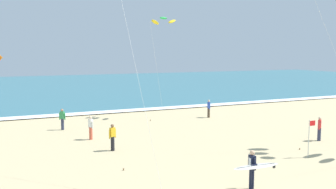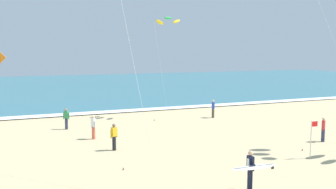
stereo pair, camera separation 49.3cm
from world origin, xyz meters
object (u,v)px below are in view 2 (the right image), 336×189
bystander_blue_top (213,109)px  bystander_white_top (93,127)px  surfer_trailing (252,167)px  kite_arc_emerald_mid (168,21)px  bystander_green_top (66,119)px  bystander_yellow_top (114,137)px  lifeguard_flag (312,136)px  bystander_red_top (323,129)px

bystander_blue_top → bystander_white_top: bearing=-160.5°
surfer_trailing → kite_arc_emerald_mid: 19.85m
bystander_green_top → bystander_white_top: same height
bystander_yellow_top → lifeguard_flag: lifeguard_flag is taller
kite_arc_emerald_mid → lifeguard_flag: bearing=-82.0°
bystander_green_top → bystander_red_top: (14.82, -10.37, 0.00)m
bystander_white_top → bystander_blue_top: (11.37, 4.03, 0.00)m
bystander_blue_top → bystander_red_top: bearing=-78.1°
bystander_red_top → kite_arc_emerald_mid: bearing=114.3°
surfer_trailing → bystander_white_top: 12.62m
bystander_red_top → bystander_blue_top: bearing=101.9°
lifeguard_flag → bystander_white_top: bearing=137.9°
bystander_green_top → bystander_blue_top: bearing=0.4°
lifeguard_flag → bystander_red_top: bearing=37.0°
bystander_yellow_top → bystander_red_top: size_ratio=1.00×
surfer_trailing → bystander_green_top: size_ratio=1.27×
bystander_white_top → lifeguard_flag: lifeguard_flag is taller
surfer_trailing → bystander_white_top: surfer_trailing is taller
bystander_white_top → lifeguard_flag: (10.05, -9.08, 0.45)m
bystander_green_top → bystander_yellow_top: (1.81, -7.25, 0.00)m
kite_arc_emerald_mid → bystander_white_top: bearing=-142.3°
bystander_blue_top → lifeguard_flag: 13.19m
bystander_yellow_top → lifeguard_flag: bearing=-31.3°
bystander_green_top → bystander_yellow_top: same height
bystander_white_top → lifeguard_flag: size_ratio=0.76×
kite_arc_emerald_mid → bystander_white_top: kite_arc_emerald_mid is taller
bystander_blue_top → lifeguard_flag: size_ratio=0.76×
bystander_blue_top → lifeguard_flag: (-1.32, -13.12, 0.45)m
surfer_trailing → bystander_yellow_top: size_ratio=1.27×
bystander_white_top → bystander_red_top: bearing=-25.4°
bystander_green_top → kite_arc_emerald_mid: bearing=13.3°
bystander_red_top → bystander_yellow_top: bearing=166.5°
kite_arc_emerald_mid → bystander_green_top: (-9.16, -2.17, -7.68)m
bystander_yellow_top → bystander_red_top: bearing=-13.5°
kite_arc_emerald_mid → bystander_red_top: bearing=-65.7°
bystander_yellow_top → bystander_blue_top: 13.07m
bystander_yellow_top → bystander_blue_top: (10.81, 7.34, 0.00)m
bystander_yellow_top → bystander_green_top: bearing=104.0°
bystander_green_top → bystander_yellow_top: 7.47m
kite_arc_emerald_mid → lifeguard_flag: (2.14, -15.19, -7.23)m
kite_arc_emerald_mid → bystander_yellow_top: (-7.35, -9.41, -7.68)m
bystander_blue_top → kite_arc_emerald_mid: bearing=149.1°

